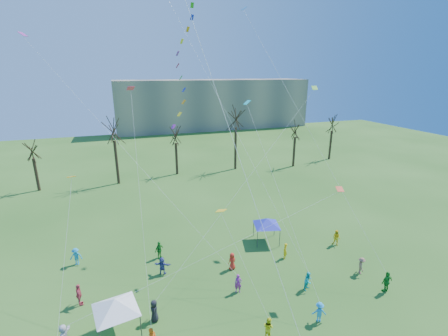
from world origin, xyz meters
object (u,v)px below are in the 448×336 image
object	(u,v)px
big_box_kite	(188,63)
canopy_tent_blue	(267,222)
distant_building	(213,104)
canopy_tent_white	(115,305)

from	to	relation	value
big_box_kite	canopy_tent_blue	bearing A→B (deg)	36.00
distant_building	canopy_tent_white	xyz separation A→B (m)	(-30.82, -77.91, -5.00)
big_box_kite	canopy_tent_white	bearing A→B (deg)	-169.51
canopy_tent_blue	distant_building	bearing A→B (deg)	77.40
canopy_tent_white	canopy_tent_blue	distance (m)	17.12
distant_building	big_box_kite	size ratio (longest dim) A/B	2.63
canopy_tent_white	canopy_tent_blue	world-z (taller)	canopy_tent_white
big_box_kite	canopy_tent_blue	distance (m)	19.50
big_box_kite	distant_building	bearing A→B (deg)	71.92
canopy_tent_white	canopy_tent_blue	xyz separation A→B (m)	(15.18, 7.92, -0.22)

